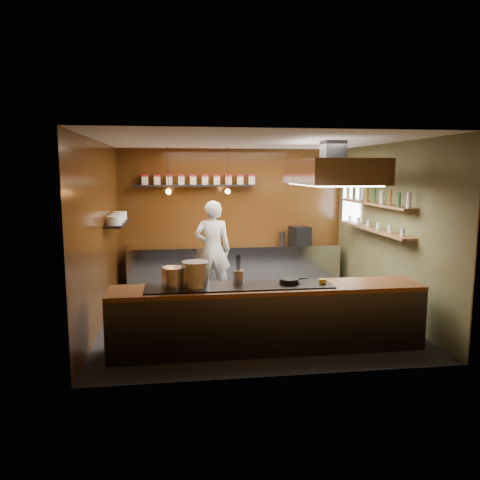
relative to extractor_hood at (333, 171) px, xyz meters
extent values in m
plane|color=black|center=(-1.30, 0.40, -2.51)|extent=(5.00, 5.00, 0.00)
plane|color=#371A0A|center=(-1.30, 2.90, -1.01)|extent=(5.00, 0.00, 5.00)
plane|color=#371A0A|center=(-3.80, 0.40, -1.01)|extent=(0.00, 5.00, 5.00)
plane|color=#494829|center=(1.20, 0.40, -1.01)|extent=(0.00, 5.00, 5.00)
plane|color=silver|center=(-1.30, 0.40, 0.49)|extent=(5.00, 5.00, 0.00)
plane|color=white|center=(1.15, 2.10, -0.61)|extent=(0.00, 1.00, 1.00)
cube|color=silver|center=(-1.30, 2.57, -2.06)|extent=(4.60, 0.65, 0.90)
cube|color=#38383D|center=(-1.30, -1.20, -2.08)|extent=(4.40, 0.70, 0.86)
cube|color=brown|center=(-1.30, -1.20, -1.62)|extent=(4.40, 0.72, 0.06)
cube|color=black|center=(-1.70, -1.20, -1.58)|extent=(2.60, 0.55, 0.02)
cube|color=black|center=(-2.20, 2.76, -0.31)|extent=(2.60, 0.26, 0.04)
cube|color=black|center=(-3.64, 1.40, -0.96)|extent=(0.30, 1.40, 0.04)
cube|color=brown|center=(1.04, 0.70, -0.59)|extent=(0.26, 2.80, 0.04)
cube|color=brown|center=(1.04, 0.70, -1.06)|extent=(0.26, 2.80, 0.04)
cube|color=#38383D|center=(0.00, 0.00, 0.34)|extent=(0.35, 0.35, 0.30)
cube|color=silver|center=(0.00, 0.00, -0.01)|extent=(1.20, 2.00, 0.40)
cube|color=white|center=(0.00, 0.00, -0.22)|extent=(1.00, 1.80, 0.02)
cylinder|color=black|center=(-2.70, 2.10, 0.04)|extent=(0.01, 0.01, 0.90)
sphere|color=orange|center=(-2.70, 2.10, -0.41)|extent=(0.10, 0.10, 0.10)
cylinder|color=black|center=(-1.50, 2.10, 0.04)|extent=(0.01, 0.01, 0.90)
sphere|color=orange|center=(-1.50, 2.10, -0.41)|extent=(0.10, 0.10, 0.10)
cube|color=beige|center=(-3.20, 2.76, -0.20)|extent=(0.13, 0.13, 0.17)
cube|color=maroon|center=(-3.20, 2.76, -0.09)|extent=(0.13, 0.13, 0.05)
cube|color=beige|center=(-2.94, 2.76, -0.20)|extent=(0.13, 0.13, 0.17)
cube|color=maroon|center=(-2.94, 2.76, -0.09)|extent=(0.13, 0.13, 0.05)
cube|color=beige|center=(-2.69, 2.76, -0.20)|extent=(0.13, 0.13, 0.17)
cube|color=maroon|center=(-2.69, 2.76, -0.09)|extent=(0.13, 0.13, 0.05)
cube|color=beige|center=(-2.43, 2.76, -0.20)|extent=(0.13, 0.13, 0.17)
cube|color=maroon|center=(-2.43, 2.76, -0.09)|extent=(0.13, 0.13, 0.05)
cube|color=beige|center=(-2.18, 2.76, -0.20)|extent=(0.13, 0.13, 0.17)
cube|color=maroon|center=(-2.18, 2.76, -0.09)|extent=(0.14, 0.13, 0.05)
cube|color=beige|center=(-1.92, 2.76, -0.20)|extent=(0.13, 0.13, 0.17)
cube|color=maroon|center=(-1.92, 2.76, -0.09)|extent=(0.14, 0.13, 0.05)
cube|color=beige|center=(-1.67, 2.76, -0.20)|extent=(0.13, 0.13, 0.17)
cube|color=maroon|center=(-1.67, 2.76, -0.09)|extent=(0.14, 0.13, 0.05)
cube|color=beige|center=(-1.41, 2.76, -0.20)|extent=(0.13, 0.13, 0.17)
cube|color=maroon|center=(-1.41, 2.76, -0.09)|extent=(0.14, 0.13, 0.05)
cube|color=beige|center=(-1.16, 2.76, -0.20)|extent=(0.13, 0.13, 0.17)
cube|color=maroon|center=(-1.16, 2.76, -0.09)|extent=(0.14, 0.13, 0.05)
cube|color=beige|center=(-0.90, 2.76, -0.20)|extent=(0.13, 0.13, 0.17)
cube|color=maroon|center=(-0.90, 2.76, -0.09)|extent=(0.14, 0.13, 0.05)
cylinder|color=white|center=(-3.64, 0.95, -0.86)|extent=(0.26, 0.26, 0.16)
cylinder|color=white|center=(-3.64, 1.40, -0.86)|extent=(0.26, 0.26, 0.16)
cylinder|color=white|center=(-3.64, 1.85, -0.86)|extent=(0.26, 0.26, 0.16)
cylinder|color=silver|center=(1.04, -0.60, -0.45)|extent=(0.06, 0.06, 0.24)
cylinder|color=#2D5933|center=(1.04, -0.28, -0.45)|extent=(0.06, 0.06, 0.24)
cylinder|color=#8C601E|center=(1.04, 0.05, -0.45)|extent=(0.06, 0.06, 0.24)
cylinder|color=silver|center=(1.04, 0.38, -0.45)|extent=(0.06, 0.06, 0.24)
cylinder|color=#2D5933|center=(1.04, 0.70, -0.45)|extent=(0.06, 0.06, 0.24)
cylinder|color=#8C601E|center=(1.04, 1.02, -0.45)|extent=(0.06, 0.06, 0.24)
cylinder|color=silver|center=(1.04, 1.35, -0.45)|extent=(0.06, 0.06, 0.24)
cylinder|color=#2D5933|center=(1.04, 1.67, -0.45)|extent=(0.06, 0.06, 0.24)
cylinder|color=#8C601E|center=(1.04, 2.00, -0.45)|extent=(0.06, 0.06, 0.24)
cylinder|color=silver|center=(1.04, -0.45, -0.97)|extent=(0.07, 0.07, 0.13)
cylinder|color=silver|center=(1.04, 0.01, -0.97)|extent=(0.07, 0.07, 0.13)
cylinder|color=silver|center=(1.04, 0.47, -0.97)|extent=(0.07, 0.07, 0.13)
cylinder|color=silver|center=(1.04, 0.93, -0.97)|extent=(0.07, 0.07, 0.13)
cylinder|color=silver|center=(1.04, 1.39, -0.97)|extent=(0.07, 0.07, 0.13)
cylinder|color=silver|center=(1.04, 1.85, -0.97)|extent=(0.07, 0.07, 0.13)
cylinder|color=silver|center=(-2.31, -1.22, -1.39)|extent=(0.44, 0.44, 0.36)
cylinder|color=#B1B4B8|center=(-2.62, -1.17, -1.43)|extent=(0.38, 0.38, 0.28)
cylinder|color=#B9BBC1|center=(-1.71, -1.11, -1.47)|extent=(0.17, 0.17, 0.19)
cylinder|color=black|center=(-0.99, -1.18, -1.55)|extent=(0.29, 0.29, 0.04)
cylinder|color=black|center=(-0.99, -1.18, -1.51)|extent=(0.27, 0.27, 0.04)
cylinder|color=black|center=(-0.78, -1.11, -1.51)|extent=(0.18, 0.08, 0.02)
cylinder|color=yellow|center=(-0.53, -1.26, -1.54)|extent=(0.13, 0.13, 0.09)
cube|color=black|center=(0.17, 2.59, -1.41)|extent=(0.48, 0.47, 0.39)
imported|color=white|center=(-1.85, 1.65, -1.53)|extent=(0.74, 0.52, 1.94)
camera|label=1|loc=(-2.55, -7.45, 0.01)|focal=35.00mm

